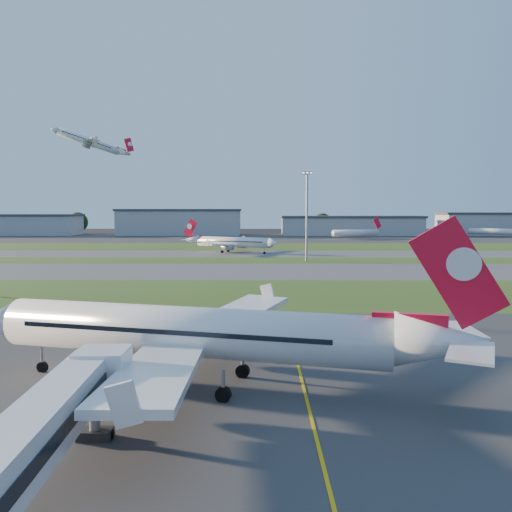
{
  "coord_description": "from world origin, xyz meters",
  "views": [
    {
      "loc": [
        1.22,
        -35.82,
        15.05
      ],
      "look_at": [
        0.72,
        49.8,
        7.0
      ],
      "focal_mm": 35.0,
      "sensor_mm": 36.0,
      "label": 1
    }
  ],
  "objects_px": {
    "mini_jet_near": "(356,233)",
    "airliner_parked": "(194,333)",
    "jet_bridge": "(5,465)",
    "mini_jet_far": "(495,231)",
    "light_mast_centre": "(307,210)",
    "airliner_taxiing": "(232,242)"
  },
  "relations": [
    {
      "from": "airliner_parked",
      "to": "mini_jet_far",
      "type": "distance_m",
      "value": 262.21
    },
    {
      "from": "jet_bridge",
      "to": "airliner_parked",
      "type": "relative_size",
      "value": 0.66
    },
    {
      "from": "mini_jet_near",
      "to": "airliner_parked",
      "type": "bearing_deg",
      "value": -126.92
    },
    {
      "from": "jet_bridge",
      "to": "light_mast_centre",
      "type": "height_order",
      "value": "light_mast_centre"
    },
    {
      "from": "jet_bridge",
      "to": "light_mast_centre",
      "type": "distance_m",
      "value": 126.17
    },
    {
      "from": "mini_jet_far",
      "to": "light_mast_centre",
      "type": "height_order",
      "value": "light_mast_centre"
    },
    {
      "from": "mini_jet_near",
      "to": "light_mast_centre",
      "type": "height_order",
      "value": "light_mast_centre"
    },
    {
      "from": "jet_bridge",
      "to": "mini_jet_far",
      "type": "height_order",
      "value": "mini_jet_far"
    },
    {
      "from": "jet_bridge",
      "to": "mini_jet_near",
      "type": "xyz_separation_m",
      "value": [
        60.08,
        231.33,
        -0.73
      ]
    },
    {
      "from": "mini_jet_near",
      "to": "jet_bridge",
      "type": "bearing_deg",
      "value": -126.95
    },
    {
      "from": "airliner_parked",
      "to": "light_mast_centre",
      "type": "height_order",
      "value": "light_mast_centre"
    },
    {
      "from": "mini_jet_far",
      "to": "light_mast_centre",
      "type": "relative_size",
      "value": 1.02
    },
    {
      "from": "mini_jet_far",
      "to": "jet_bridge",
      "type": "bearing_deg",
      "value": -92.61
    },
    {
      "from": "airliner_taxiing",
      "to": "mini_jet_far",
      "type": "distance_m",
      "value": 166.31
    },
    {
      "from": "mini_jet_far",
      "to": "mini_jet_near",
      "type": "bearing_deg",
      "value": -141.94
    },
    {
      "from": "airliner_taxiing",
      "to": "light_mast_centre",
      "type": "relative_size",
      "value": 1.22
    },
    {
      "from": "mini_jet_near",
      "to": "mini_jet_far",
      "type": "xyz_separation_m",
      "value": [
        77.67,
        15.87,
        0.0
      ]
    },
    {
      "from": "airliner_taxiing",
      "to": "mini_jet_far",
      "type": "relative_size",
      "value": 1.2
    },
    {
      "from": "mini_jet_far",
      "to": "light_mast_centre",
      "type": "xyz_separation_m",
      "value": [
        -112.94,
        -123.96,
        11.53
      ]
    },
    {
      "from": "airliner_parked",
      "to": "mini_jet_far",
      "type": "height_order",
      "value": "airliner_parked"
    },
    {
      "from": "jet_bridge",
      "to": "airliner_parked",
      "type": "distance_m",
      "value": 21.51
    },
    {
      "from": "airliner_parked",
      "to": "mini_jet_near",
      "type": "height_order",
      "value": "airliner_parked"
    }
  ]
}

